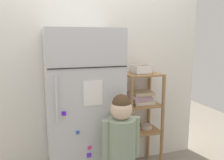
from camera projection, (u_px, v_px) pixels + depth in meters
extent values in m
cube|color=silver|center=(89.00, 79.00, 2.56)|extent=(2.68, 0.03, 2.06)
cube|color=silver|center=(83.00, 111.00, 2.25)|extent=(0.67, 0.60, 1.56)
cube|color=black|center=(89.00, 68.00, 1.89)|extent=(0.66, 0.01, 0.01)
cylinder|color=silver|center=(57.00, 100.00, 1.83)|extent=(0.02, 0.02, 0.39)
cube|color=white|center=(93.00, 93.00, 1.93)|extent=(0.16, 0.00, 0.21)
cube|color=blue|center=(78.00, 132.00, 1.94)|extent=(0.03, 0.01, 0.03)
cube|color=#DC3B88|center=(90.00, 148.00, 2.00)|extent=(0.03, 0.01, 0.03)
cube|color=#E15D12|center=(110.00, 139.00, 2.05)|extent=(0.03, 0.02, 0.02)
cube|color=#632ED4|center=(89.00, 155.00, 2.01)|extent=(0.04, 0.01, 0.04)
cube|color=#5C16F1|center=(64.00, 113.00, 1.88)|extent=(0.03, 0.02, 0.03)
cylinder|color=gray|center=(121.00, 141.00, 1.94)|extent=(0.24, 0.24, 0.40)
sphere|color=gray|center=(118.00, 117.00, 1.98)|extent=(0.11, 0.11, 0.11)
sphere|color=beige|center=(121.00, 109.00, 1.89)|extent=(0.18, 0.18, 0.18)
sphere|color=#4C3823|center=(121.00, 103.00, 1.89)|extent=(0.15, 0.15, 0.15)
cylinder|color=gray|center=(106.00, 140.00, 1.90)|extent=(0.07, 0.07, 0.34)
cylinder|color=gray|center=(136.00, 136.00, 1.98)|extent=(0.07, 0.07, 0.34)
cylinder|color=#9E7247|center=(131.00, 129.00, 2.40)|extent=(0.04, 0.04, 1.10)
cylinder|color=#9E7247|center=(162.00, 125.00, 2.52)|extent=(0.04, 0.04, 1.10)
cylinder|color=#9E7247|center=(120.00, 119.00, 2.70)|extent=(0.04, 0.04, 1.10)
cylinder|color=#9E7247|center=(149.00, 116.00, 2.82)|extent=(0.04, 0.04, 1.10)
cube|color=#9E7247|center=(142.00, 74.00, 2.52)|extent=(0.39, 0.34, 0.02)
cube|color=#9E7247|center=(141.00, 104.00, 2.58)|extent=(0.39, 0.34, 0.02)
cube|color=#9E7247|center=(140.00, 130.00, 2.63)|extent=(0.39, 0.34, 0.02)
cube|color=silver|center=(143.00, 102.00, 2.58)|extent=(0.24, 0.21, 0.03)
cube|color=#B293A3|center=(140.00, 99.00, 2.57)|extent=(0.23, 0.20, 0.04)
cube|color=#B293A3|center=(139.00, 95.00, 2.56)|extent=(0.23, 0.20, 0.03)
cube|color=#C6AD8E|center=(142.00, 93.00, 2.55)|extent=(0.23, 0.21, 0.03)
cylinder|color=beige|center=(135.00, 128.00, 2.60)|extent=(0.13, 0.13, 0.04)
cylinder|color=beige|center=(146.00, 126.00, 2.64)|extent=(0.13, 0.13, 0.04)
cube|color=white|center=(141.00, 73.00, 2.51)|extent=(0.18, 0.18, 0.01)
cube|color=white|center=(145.00, 70.00, 2.42)|extent=(0.18, 0.01, 0.09)
cube|color=white|center=(138.00, 68.00, 2.58)|extent=(0.18, 0.01, 0.09)
cube|color=white|center=(133.00, 70.00, 2.47)|extent=(0.01, 0.18, 0.09)
cube|color=white|center=(148.00, 69.00, 2.53)|extent=(0.01, 0.18, 0.09)
sphere|color=#A12217|center=(143.00, 69.00, 2.52)|extent=(0.08, 0.08, 0.08)
sphere|color=#AA3918|center=(144.00, 70.00, 2.49)|extent=(0.06, 0.06, 0.06)
sphere|color=orange|center=(140.00, 69.00, 2.52)|extent=(0.08, 0.08, 0.08)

